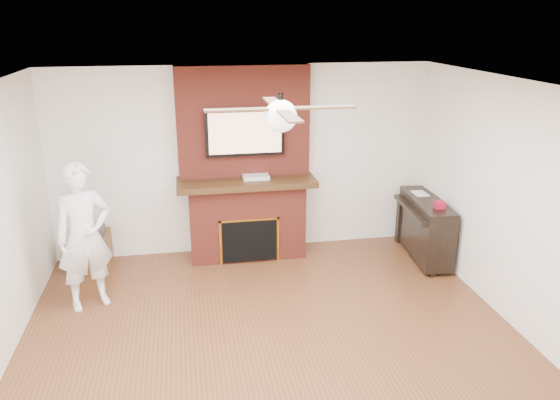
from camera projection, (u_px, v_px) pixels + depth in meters
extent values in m
cube|color=#542E18|center=(281.00, 372.00, 5.11)|extent=(5.36, 5.86, 0.18)
cube|color=white|center=(281.00, 82.00, 4.25)|extent=(5.36, 5.86, 0.18)
cube|color=silver|center=(243.00, 159.00, 7.33)|extent=(5.36, 0.18, 2.50)
cube|color=silver|center=(552.00, 221.00, 5.12)|extent=(0.18, 5.86, 2.50)
cube|color=maroon|center=(247.00, 220.00, 7.25)|extent=(1.50, 0.50, 1.00)
cube|color=black|center=(246.00, 182.00, 7.05)|extent=(1.78, 0.64, 0.08)
cube|color=maroon|center=(243.00, 122.00, 6.97)|extent=(1.70, 0.20, 1.42)
cube|color=black|center=(249.00, 241.00, 7.07)|extent=(0.70, 0.06, 0.55)
cube|color=#BF8C2D|center=(249.00, 220.00, 6.97)|extent=(0.78, 0.02, 0.03)
cube|color=#BF8C2D|center=(221.00, 243.00, 7.00)|extent=(0.03, 0.02, 0.61)
cube|color=#BF8C2D|center=(278.00, 239.00, 7.13)|extent=(0.03, 0.02, 0.61)
cube|color=black|center=(245.00, 132.00, 6.88)|extent=(1.00, 0.07, 0.60)
cube|color=#F2AD80|center=(245.00, 133.00, 6.84)|extent=(0.92, 0.01, 0.52)
cylinder|color=black|center=(281.00, 102.00, 4.30)|extent=(0.04, 0.04, 0.14)
sphere|color=white|center=(281.00, 116.00, 4.34)|extent=(0.26, 0.26, 0.26)
cube|color=black|center=(321.00, 107.00, 4.37)|extent=(0.55, 0.11, 0.01)
cube|color=black|center=(274.00, 102.00, 4.62)|extent=(0.11, 0.55, 0.01)
cube|color=black|center=(239.00, 110.00, 4.26)|extent=(0.55, 0.11, 0.01)
cube|color=black|center=(289.00, 116.00, 4.01)|extent=(0.11, 0.55, 0.01)
imported|color=white|center=(84.00, 237.00, 5.87)|extent=(0.72, 0.62, 1.65)
cube|color=#573718|center=(92.00, 251.00, 6.98)|extent=(0.48, 0.48, 0.45)
cube|color=#313134|center=(90.00, 231.00, 6.89)|extent=(0.37, 0.30, 0.09)
cube|color=black|center=(425.00, 227.00, 7.20)|extent=(0.48, 1.27, 0.76)
cube|color=black|center=(434.00, 251.00, 6.69)|extent=(0.06, 0.10, 0.67)
cube|color=black|center=(399.00, 220.00, 7.72)|extent=(0.06, 0.10, 0.67)
cube|color=black|center=(412.00, 210.00, 7.08)|extent=(0.24, 1.15, 0.05)
cube|color=silver|center=(420.00, 194.00, 7.30)|extent=(0.17, 0.24, 0.01)
cube|color=maroon|center=(440.00, 205.00, 6.75)|extent=(0.11, 0.11, 0.09)
cube|color=silver|center=(256.00, 177.00, 7.03)|extent=(0.34, 0.19, 0.05)
cylinder|color=red|center=(244.00, 255.00, 7.27)|extent=(0.08, 0.08, 0.10)
cylinder|color=#5E8B37|center=(246.00, 258.00, 7.20)|extent=(0.08, 0.08, 0.09)
cylinder|color=beige|center=(264.00, 255.00, 7.24)|extent=(0.08, 0.08, 0.13)
cylinder|color=#365BA4|center=(259.00, 257.00, 7.24)|extent=(0.06, 0.06, 0.08)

